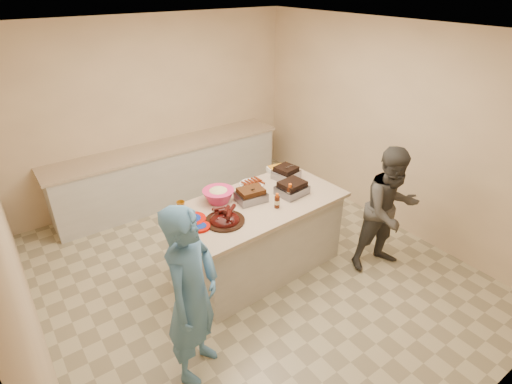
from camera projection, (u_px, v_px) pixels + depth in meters
room at (252, 270)px, 4.83m from camera, size 4.50×5.00×2.70m
back_counter at (170, 172)px, 6.19m from camera, size 3.60×0.64×0.90m
island at (258, 266)px, 4.90m from camera, size 1.99×1.12×0.92m
rib_platter at (225, 222)px, 4.10m from camera, size 0.45×0.45×0.17m
pulled_pork_tray at (251, 201)px, 4.48m from camera, size 0.35×0.28×0.10m
brisket_tray at (292, 194)px, 4.61m from camera, size 0.36×0.31×0.10m
roasting_pan at (286, 178)px, 4.96m from camera, size 0.32×0.32×0.11m
coleslaw_bowl at (219, 201)px, 4.46m from camera, size 0.37×0.37×0.24m
sausage_plate at (252, 185)px, 4.82m from camera, size 0.32×0.32×0.05m
mac_cheese_dish at (281, 172)px, 5.12m from camera, size 0.35×0.28×0.08m
bbq_bottle_a at (277, 207)px, 4.35m from camera, size 0.06×0.06×0.17m
bbq_bottle_b at (289, 199)px, 4.50m from camera, size 0.07×0.07×0.20m
mustard_bottle at (239, 198)px, 4.53m from camera, size 0.04×0.04×0.11m
sauce_bowl at (245, 194)px, 4.61m from camera, size 0.14×0.05×0.14m
plate_stack_large at (193, 221)px, 4.11m from camera, size 0.29×0.29×0.03m
plate_stack_small at (201, 228)px, 3.99m from camera, size 0.21×0.21×0.03m
plastic_cup at (181, 208)px, 4.33m from camera, size 0.10×0.09×0.09m
basket_stack at (218, 196)px, 4.57m from camera, size 0.23×0.20×0.10m
guest_blue at (199, 365)px, 3.66m from camera, size 1.48×1.74×0.40m
guest_gray at (380, 263)px, 4.96m from camera, size 1.09×1.67×0.58m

